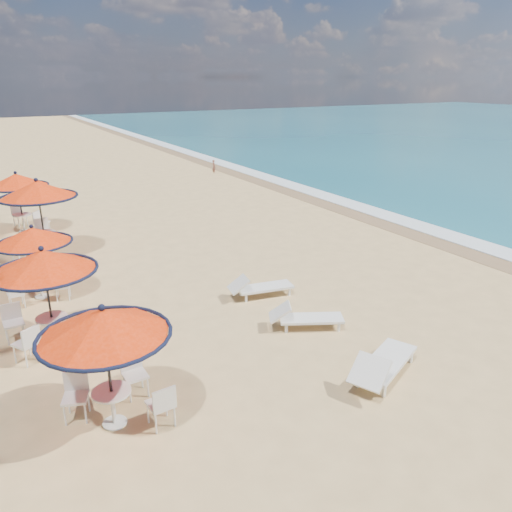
{
  "coord_description": "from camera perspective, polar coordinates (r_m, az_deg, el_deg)",
  "views": [
    {
      "loc": [
        -6.5,
        -7.51,
        5.85
      ],
      "look_at": [
        -0.06,
        3.71,
        1.2
      ],
      "focal_mm": 35.0,
      "sensor_mm": 36.0,
      "label": 1
    }
  ],
  "objects": [
    {
      "name": "station_2",
      "position": [
        14.84,
        -24.08,
        1.18
      ],
      "size": [
        2.04,
        2.12,
        2.13
      ],
      "color": "black",
      "rests_on": "ground"
    },
    {
      "name": "person",
      "position": [
        32.64,
        -4.84,
        10.19
      ],
      "size": [
        0.22,
        0.33,
        0.91
      ],
      "primitive_type": "imported",
      "rotation": [
        0.0,
        0.0,
        1.57
      ],
      "color": "brown",
      "rests_on": "ground"
    },
    {
      "name": "station_4",
      "position": [
        21.74,
        -25.53,
        7.27
      ],
      "size": [
        2.33,
        2.43,
        2.43
      ],
      "color": "black",
      "rests_on": "ground"
    },
    {
      "name": "lounger_mid",
      "position": [
        12.38,
        5.47,
        -6.93
      ],
      "size": [
        1.88,
        1.33,
        0.65
      ],
      "rotation": [
        0.0,
        0.0,
        -0.47
      ],
      "color": "silver",
      "rests_on": "ground"
    },
    {
      "name": "station_1",
      "position": [
        11.93,
        -23.19,
        -1.94
      ],
      "size": [
        2.31,
        2.31,
        2.41
      ],
      "color": "black",
      "rests_on": "ground"
    },
    {
      "name": "wetsand_band",
      "position": [
        23.72,
        10.26,
        5.18
      ],
      "size": [
        1.4,
        140.0,
        0.02
      ],
      "primitive_type": "cube",
      "color": "olive",
      "rests_on": "ground"
    },
    {
      "name": "lounger_near",
      "position": [
        10.67,
        14.25,
        -11.87
      ],
      "size": [
        2.22,
        1.5,
        0.77
      ],
      "rotation": [
        0.0,
        0.0,
        0.43
      ],
      "color": "silver",
      "rests_on": "ground"
    },
    {
      "name": "station_3",
      "position": [
        18.52,
        -23.75,
        6.24
      ],
      "size": [
        2.57,
        2.62,
        2.68
      ],
      "color": "black",
      "rests_on": "ground"
    },
    {
      "name": "foam_strip",
      "position": [
        24.3,
        11.9,
        5.41
      ],
      "size": [
        1.2,
        140.0,
        0.04
      ],
      "primitive_type": "cube",
      "color": "white",
      "rests_on": "ground"
    },
    {
      "name": "lounger_far",
      "position": [
        14.02,
        0.31,
        -3.51
      ],
      "size": [
        1.91,
        0.89,
        0.66
      ],
      "rotation": [
        0.0,
        0.0,
        -0.18
      ],
      "color": "silver",
      "rests_on": "ground"
    },
    {
      "name": "ground",
      "position": [
        11.53,
        9.67,
        -11.04
      ],
      "size": [
        160.0,
        160.0,
        0.0
      ],
      "primitive_type": "plane",
      "color": "tan",
      "rests_on": "ground"
    },
    {
      "name": "station_0",
      "position": [
        8.88,
        -16.65,
        -8.85
      ],
      "size": [
        2.26,
        2.26,
        2.35
      ],
      "color": "black",
      "rests_on": "ground"
    }
  ]
}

